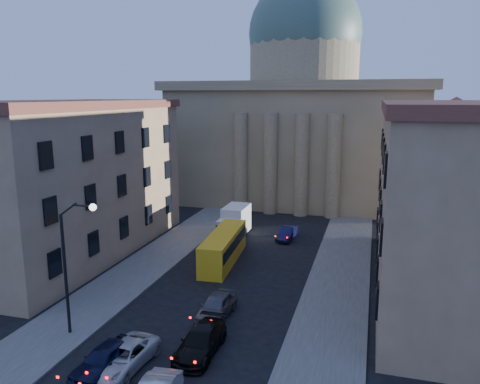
% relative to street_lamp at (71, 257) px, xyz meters
% --- Properties ---
extents(sidewalk_left, '(5.00, 60.00, 0.15)m').
position_rel_street_lamp_xyz_m(sidewalk_left, '(-1.53, 10.00, -5.21)').
color(sidewalk_left, '#53504C').
rests_on(sidewalk_left, ground).
extents(sidewalk_right, '(5.00, 60.00, 0.15)m').
position_rel_street_lamp_xyz_m(sidewalk_right, '(15.47, 10.00, -5.21)').
color(sidewalk_right, '#53504C').
rests_on(sidewalk_right, ground).
extents(church, '(68.02, 28.76, 36.60)m').
position_rel_street_lamp_xyz_m(church, '(6.97, 47.47, 6.59)').
color(church, olive).
rests_on(church, ground).
extents(building_left, '(11.60, 26.60, 14.70)m').
position_rel_street_lamp_xyz_m(building_left, '(-10.03, 14.00, 2.14)').
color(building_left, tan).
rests_on(building_left, ground).
extents(building_right, '(11.60, 26.60, 14.70)m').
position_rel_street_lamp_xyz_m(building_right, '(23.97, 14.00, 2.14)').
color(building_right, tan).
rests_on(building_right, ground).
extents(street_lamp, '(2.62, 0.44, 8.83)m').
position_rel_street_lamp_xyz_m(street_lamp, '(0.00, 0.00, 0.00)').
color(street_lamp, black).
rests_on(street_lamp, ground).
extents(car_left_near, '(2.41, 4.78, 1.56)m').
position_rel_street_lamp_xyz_m(car_left_near, '(3.95, -3.06, -4.51)').
color(car_left_near, black).
rests_on(car_left_near, ground).
extents(car_left_mid, '(2.70, 5.12, 1.37)m').
position_rel_street_lamp_xyz_m(car_left_mid, '(4.79, -2.41, -4.60)').
color(car_left_mid, beige).
rests_on(car_left_mid, ground).
extents(car_right_mid, '(2.12, 5.16, 1.49)m').
position_rel_street_lamp_xyz_m(car_right_mid, '(8.40, 0.22, -4.54)').
color(car_right_mid, black).
rests_on(car_right_mid, ground).
extents(car_right_far, '(2.05, 4.70, 1.58)m').
position_rel_street_lamp_xyz_m(car_right_far, '(7.77, 4.96, -4.50)').
color(car_right_far, '#4D4D52').
rests_on(car_right_far, ground).
extents(car_right_distant, '(1.71, 4.23, 1.36)m').
position_rel_street_lamp_xyz_m(car_right_distant, '(9.22, 24.00, -4.60)').
color(car_right_distant, black).
rests_on(car_right_distant, ground).
extents(city_bus, '(2.95, 9.98, 2.77)m').
position_rel_street_lamp_xyz_m(city_bus, '(4.83, 15.58, -3.79)').
color(city_bus, yellow).
rests_on(city_bus, ground).
extents(box_truck, '(2.37, 5.89, 3.22)m').
position_rel_street_lamp_xyz_m(box_truck, '(3.47, 23.47, -3.76)').
color(box_truck, silver).
rests_on(box_truck, ground).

